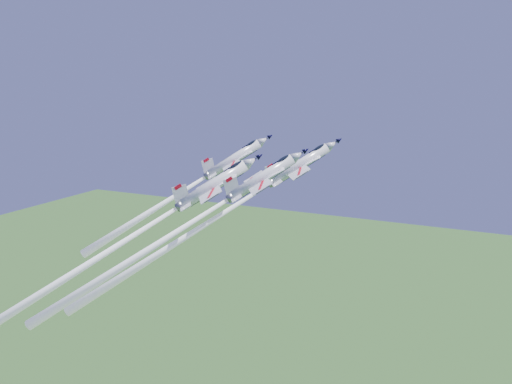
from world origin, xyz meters
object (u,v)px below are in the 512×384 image
at_px(jet_right, 176,232).
at_px(jet_slot, 107,252).
at_px(jet_lead, 212,220).
at_px(jet_left, 183,191).

xyz_separation_m(jet_right, jet_slot, (-15.25, 2.35, -5.89)).
relative_size(jet_lead, jet_slot, 0.85).
bearing_deg(jet_lead, jet_right, -31.77).
xyz_separation_m(jet_left, jet_slot, (-6.45, -13.21, -8.35)).
bearing_deg(jet_right, jet_lead, 148.23).
distance_m(jet_lead, jet_slot, 17.92).
bearing_deg(jet_left, jet_lead, 29.35).
bearing_deg(jet_slot, jet_left, 118.22).
bearing_deg(jet_slot, jet_right, 45.48).
relative_size(jet_right, jet_slot, 0.76).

